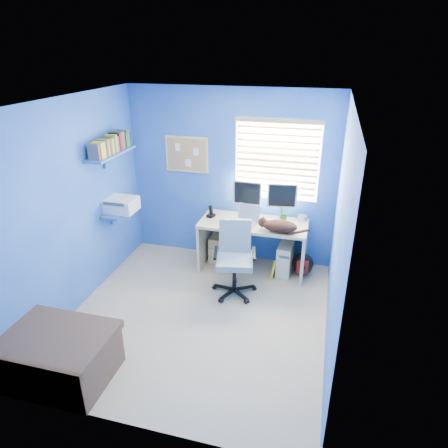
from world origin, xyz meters
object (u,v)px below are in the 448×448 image
(cat, at_px, (280,226))
(office_chair, at_px, (235,268))
(laptop, at_px, (245,216))
(desk, at_px, (253,246))
(tower_pc, at_px, (285,258))

(cat, bearing_deg, office_chair, -132.00)
(laptop, xyz_separation_m, cat, (0.50, -0.15, -0.03))
(desk, relative_size, cat, 3.30)
(cat, relative_size, office_chair, 0.47)
(cat, bearing_deg, laptop, 171.81)
(tower_pc, relative_size, office_chair, 0.47)
(desk, distance_m, laptop, 0.50)
(laptop, bearing_deg, desk, 45.24)
(desk, relative_size, office_chair, 1.56)
(cat, bearing_deg, tower_pc, 80.01)
(desk, distance_m, office_chair, 0.64)
(tower_pc, bearing_deg, cat, -104.72)
(laptop, bearing_deg, tower_pc, 26.17)
(laptop, distance_m, office_chair, 0.75)
(cat, bearing_deg, desk, 160.57)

